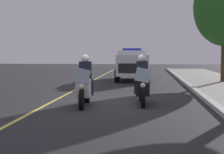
% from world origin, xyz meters
% --- Properties ---
extents(ground_plane, '(80.00, 80.00, 0.00)m').
position_xyz_m(ground_plane, '(0.00, 0.00, 0.00)').
color(ground_plane, '#28282B').
extents(curb_strip, '(48.00, 0.24, 0.15)m').
position_xyz_m(curb_strip, '(0.00, 3.43, 0.07)').
color(curb_strip, '#B7B5AD').
rests_on(curb_strip, ground).
extents(lane_stripe_center, '(48.00, 0.12, 0.01)m').
position_xyz_m(lane_stripe_center, '(0.00, -2.16, 0.00)').
color(lane_stripe_center, '#E0D14C').
rests_on(lane_stripe_center, ground).
extents(police_motorcycle_lead_left, '(2.14, 0.60, 1.72)m').
position_xyz_m(police_motorcycle_lead_left, '(0.60, -0.81, 0.70)').
color(police_motorcycle_lead_left, black).
rests_on(police_motorcycle_lead_left, ground).
extents(police_motorcycle_lead_right, '(2.14, 0.60, 1.72)m').
position_xyz_m(police_motorcycle_lead_right, '(0.01, 1.08, 0.70)').
color(police_motorcycle_lead_right, black).
rests_on(police_motorcycle_lead_right, ground).
extents(police_suv, '(5.00, 2.29, 2.05)m').
position_xyz_m(police_suv, '(-10.05, 0.30, 1.07)').
color(police_suv, silver).
rests_on(police_suv, ground).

